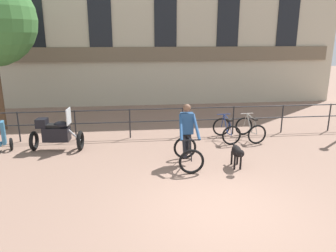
{
  "coord_description": "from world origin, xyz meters",
  "views": [
    {
      "loc": [
        -1.85,
        -5.99,
        3.55
      ],
      "look_at": [
        -0.8,
        2.86,
        1.05
      ],
      "focal_mm": 35.0,
      "sensor_mm": 36.0,
      "label": 1
    }
  ],
  "objects_px": {
    "dog": "(237,152)",
    "parked_bicycle_near_lamp": "(226,130)",
    "cyclist_with_bike": "(187,138)",
    "parked_motorcycle": "(56,133)",
    "parked_bicycle_mid_left": "(250,129)"
  },
  "relations": [
    {
      "from": "dog",
      "to": "parked_bicycle_near_lamp",
      "type": "xyz_separation_m",
      "value": [
        0.42,
        2.43,
        -0.09
      ]
    },
    {
      "from": "parked_motorcycle",
      "to": "parked_bicycle_near_lamp",
      "type": "height_order",
      "value": "parked_motorcycle"
    },
    {
      "from": "parked_bicycle_near_lamp",
      "to": "parked_bicycle_mid_left",
      "type": "distance_m",
      "value": 0.85
    },
    {
      "from": "parked_bicycle_mid_left",
      "to": "cyclist_with_bike",
      "type": "bearing_deg",
      "value": 32.76
    },
    {
      "from": "parked_bicycle_near_lamp",
      "to": "parked_motorcycle",
      "type": "bearing_deg",
      "value": 1.06
    },
    {
      "from": "dog",
      "to": "parked_bicycle_near_lamp",
      "type": "distance_m",
      "value": 2.47
    },
    {
      "from": "dog",
      "to": "parked_bicycle_near_lamp",
      "type": "bearing_deg",
      "value": 84.94
    },
    {
      "from": "dog",
      "to": "parked_bicycle_near_lamp",
      "type": "height_order",
      "value": "parked_bicycle_near_lamp"
    },
    {
      "from": "cyclist_with_bike",
      "to": "dog",
      "type": "distance_m",
      "value": 1.41
    },
    {
      "from": "cyclist_with_bike",
      "to": "dog",
      "type": "height_order",
      "value": "cyclist_with_bike"
    },
    {
      "from": "dog",
      "to": "cyclist_with_bike",
      "type": "bearing_deg",
      "value": 165.71
    },
    {
      "from": "cyclist_with_bike",
      "to": "parked_motorcycle",
      "type": "relative_size",
      "value": 1.04
    },
    {
      "from": "parked_bicycle_near_lamp",
      "to": "parked_bicycle_mid_left",
      "type": "xyz_separation_m",
      "value": [
        0.85,
        0.0,
        0.0
      ]
    },
    {
      "from": "dog",
      "to": "parked_motorcycle",
      "type": "xyz_separation_m",
      "value": [
        -5.2,
        2.08,
        0.11
      ]
    },
    {
      "from": "dog",
      "to": "parked_bicycle_mid_left",
      "type": "distance_m",
      "value": 2.75
    }
  ]
}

